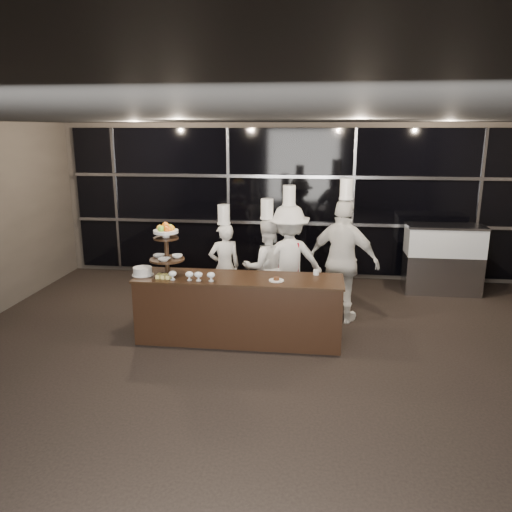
# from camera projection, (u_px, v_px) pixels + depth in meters

# --- Properties ---
(room) EXTENTS (10.00, 10.00, 10.00)m
(room) POSITION_uv_depth(u_px,v_px,m) (261.00, 274.00, 4.90)
(room) COLOR black
(room) RESTS_ON ground
(window_wall) EXTENTS (8.60, 0.10, 2.80)m
(window_wall) POSITION_uv_depth(u_px,v_px,m) (290.00, 202.00, 9.65)
(window_wall) COLOR black
(window_wall) RESTS_ON ground
(buffet_counter) EXTENTS (2.84, 0.74, 0.92)m
(buffet_counter) POSITION_uv_depth(u_px,v_px,m) (239.00, 309.00, 6.92)
(buffet_counter) COLOR black
(buffet_counter) RESTS_ON ground
(display_stand) EXTENTS (0.48, 0.48, 0.74)m
(display_stand) POSITION_uv_depth(u_px,v_px,m) (166.00, 245.00, 6.82)
(display_stand) COLOR black
(display_stand) RESTS_ON buffet_counter
(compotes) EXTENTS (0.64, 0.11, 0.12)m
(compotes) POSITION_uv_depth(u_px,v_px,m) (193.00, 275.00, 6.64)
(compotes) COLOR silver
(compotes) RESTS_ON buffet_counter
(layer_cake) EXTENTS (0.30, 0.30, 0.11)m
(layer_cake) POSITION_uv_depth(u_px,v_px,m) (143.00, 271.00, 6.90)
(layer_cake) COLOR white
(layer_cake) RESTS_ON buffet_counter
(pastry_squares) EXTENTS (0.20, 0.13, 0.05)m
(pastry_squares) POSITION_uv_depth(u_px,v_px,m) (164.00, 276.00, 6.76)
(pastry_squares) COLOR #FAEC7A
(pastry_squares) RESTS_ON buffet_counter
(small_plate) EXTENTS (0.20, 0.20, 0.05)m
(small_plate) POSITION_uv_depth(u_px,v_px,m) (276.00, 280.00, 6.65)
(small_plate) COLOR white
(small_plate) RESTS_ON buffet_counter
(chef_cup) EXTENTS (0.08, 0.08, 0.07)m
(chef_cup) POSITION_uv_depth(u_px,v_px,m) (316.00, 272.00, 6.92)
(chef_cup) COLOR white
(chef_cup) RESTS_ON buffet_counter
(display_case) EXTENTS (1.34, 0.58, 1.24)m
(display_case) POSITION_uv_depth(u_px,v_px,m) (443.00, 255.00, 8.91)
(display_case) COLOR #A5A5AA
(display_case) RESTS_ON ground
(chef_a) EXTENTS (0.62, 0.55, 1.73)m
(chef_a) POSITION_uv_depth(u_px,v_px,m) (225.00, 265.00, 8.04)
(chef_a) COLOR silver
(chef_a) RESTS_ON ground
(chef_b) EXTENTS (0.91, 0.80, 1.86)m
(chef_b) POSITION_uv_depth(u_px,v_px,m) (267.00, 267.00, 7.78)
(chef_b) COLOR white
(chef_b) RESTS_ON ground
(chef_c) EXTENTS (1.28, 0.96, 2.07)m
(chef_c) POSITION_uv_depth(u_px,v_px,m) (288.00, 261.00, 7.74)
(chef_c) COLOR silver
(chef_c) RESTS_ON ground
(chef_d) EXTENTS (1.20, 0.87, 2.20)m
(chef_d) POSITION_uv_depth(u_px,v_px,m) (343.00, 261.00, 7.50)
(chef_d) COLOR white
(chef_d) RESTS_ON ground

